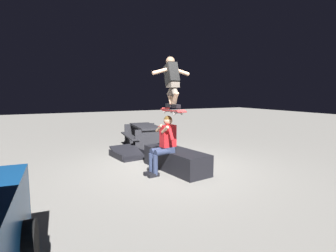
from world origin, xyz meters
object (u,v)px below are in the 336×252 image
person_sitting_on_ledge (164,142)px  kicker_ramp (129,155)px  ledge_box_main (176,160)px  picnic_table_back (145,133)px  skateboard (173,111)px  skater_airborne (172,80)px

person_sitting_on_ledge → kicker_ramp: size_ratio=1.17×
ledge_box_main → picnic_table_back: size_ratio=1.02×
ledge_box_main → kicker_ramp: bearing=18.2°
kicker_ramp → picnic_table_back: size_ratio=0.62×
ledge_box_main → skateboard: skateboard is taller
ledge_box_main → skater_airborne: (-0.20, 0.22, 1.88)m
skateboard → kicker_ramp: 2.45m
skater_airborne → ledge_box_main: bearing=-47.7°
picnic_table_back → ledge_box_main: bearing=172.7°
kicker_ramp → person_sitting_on_ledge: bearing=-173.9°
person_sitting_on_ledge → skateboard: skateboard is taller
ledge_box_main → picnic_table_back: 2.84m
skater_airborne → skateboard: bearing=175.6°
skateboard → picnic_table_back: (3.06, -0.58, -0.94)m
skater_airborne → picnic_table_back: skater_airborne is taller
skateboard → picnic_table_back: bearing=-10.8°
kicker_ramp → skateboard: bearing=-170.0°
kicker_ramp → picnic_table_back: 1.48m
skater_airborne → kicker_ramp: 2.86m
ledge_box_main → skater_airborne: size_ratio=1.67×
picnic_table_back → kicker_ramp: bearing=138.6°
person_sitting_on_ledge → picnic_table_back: person_sitting_on_ledge is taller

